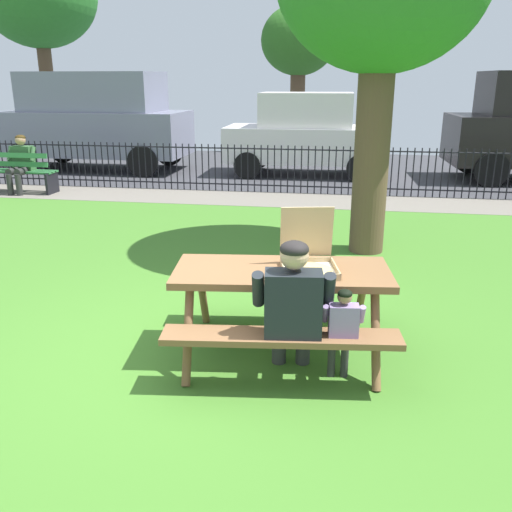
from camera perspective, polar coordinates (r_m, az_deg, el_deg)
ground at (r=6.30m, az=-3.23°, el=-3.40°), size 28.00×11.19×0.02m
cobblestone_walkway at (r=10.94m, az=2.17°, el=5.89°), size 28.00×1.40×0.01m
street_asphalt at (r=14.89m, az=4.07°, el=9.08°), size 28.00×6.66×0.01m
picnic_table_foreground at (r=4.63m, az=2.69°, el=-3.40°), size 1.95×1.67×0.79m
pizza_box_open at (r=4.56m, az=5.50°, el=-0.24°), size 0.53×0.57×0.50m
adult_at_table at (r=4.14m, az=3.86°, el=-5.17°), size 0.63×0.62×1.19m
child_at_table at (r=4.20m, az=8.97°, el=-7.28°), size 0.33×0.32×0.83m
iron_fence_streetside at (r=11.53m, az=2.63°, el=9.07°), size 20.95×0.03×0.99m
park_bench_left at (r=12.60m, az=-23.64°, el=7.96°), size 1.61×0.51×0.85m
person_on_park_bench at (r=12.53m, az=-23.33°, el=9.07°), size 0.62×0.60×1.19m
parked_car_left at (r=15.13m, az=-16.37°, el=13.57°), size 4.74×2.15×2.46m
parked_car_center at (r=13.78m, az=5.25°, el=12.60°), size 3.91×1.85×1.98m
far_tree_midleft at (r=19.15m, az=4.47°, el=21.24°), size 2.46×2.46×4.60m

